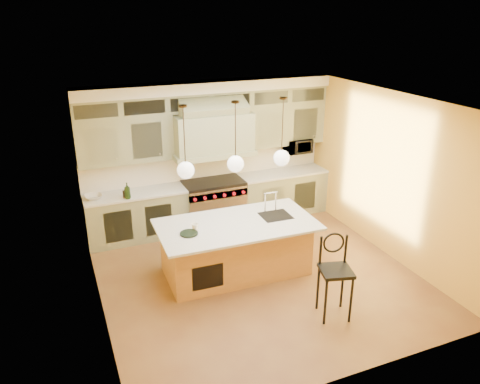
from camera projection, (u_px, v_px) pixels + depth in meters
name	position (u px, v px, depth m)	size (l,w,h in m)	color
floor	(257.00, 276.00, 7.81)	(5.00, 5.00, 0.00)	brown
ceiling	(260.00, 102.00, 6.74)	(5.00, 5.00, 0.00)	white
wall_back	(207.00, 153.00, 9.42)	(5.00, 5.00, 0.00)	gold
wall_front	(354.00, 274.00, 5.13)	(5.00, 5.00, 0.00)	gold
wall_left	(92.00, 222.00, 6.38)	(5.00, 5.00, 0.00)	gold
wall_right	(388.00, 175.00, 8.17)	(5.00, 5.00, 0.00)	gold
back_cabinetry	(211.00, 157.00, 9.20)	(5.00, 0.77, 2.90)	gray
range	(214.00, 203.00, 9.47)	(1.20, 0.74, 0.96)	silver
kitchen_island	(236.00, 247.00, 7.77)	(2.60, 1.42, 1.35)	#AF7C3E
counter_stool	(335.00, 271.00, 6.59)	(0.53, 0.53, 1.24)	black
microwave	(298.00, 146.00, 9.90)	(0.54, 0.37, 0.30)	black
oil_bottle_a	(127.00, 191.00, 8.45)	(0.12, 0.12, 0.30)	black
oil_bottle_b	(125.00, 193.00, 8.51)	(0.09, 0.09, 0.19)	black
fruit_bowl	(93.00, 197.00, 8.48)	(0.31, 0.31, 0.08)	silver
cup	(195.00, 227.00, 7.33)	(0.11, 0.11, 0.10)	white
pendant_left	(186.00, 168.00, 6.94)	(0.26, 0.26, 1.11)	#2D2319
pendant_center	(236.00, 162.00, 7.23)	(0.26, 0.26, 1.11)	#2D2319
pendant_right	(282.00, 156.00, 7.52)	(0.26, 0.26, 1.11)	#2D2319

